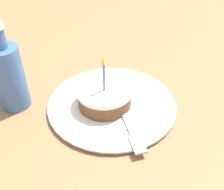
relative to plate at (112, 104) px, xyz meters
The scene contains 5 objects.
ground_plane 0.04m from the plate, 43.28° to the left, with size 2.40×2.40×0.04m.
plate is the anchor object (origin of this frame).
cake_slice 0.03m from the plate, 63.40° to the left, with size 0.12×0.12×0.12m.
fork 0.08m from the plate, 156.40° to the left, with size 0.18×0.13×0.00m.
bottle 0.24m from the plate, 39.43° to the left, with size 0.07×0.07×0.20m.
Camera 1 is at (-0.33, 0.32, 0.40)m, focal length 42.00 mm.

